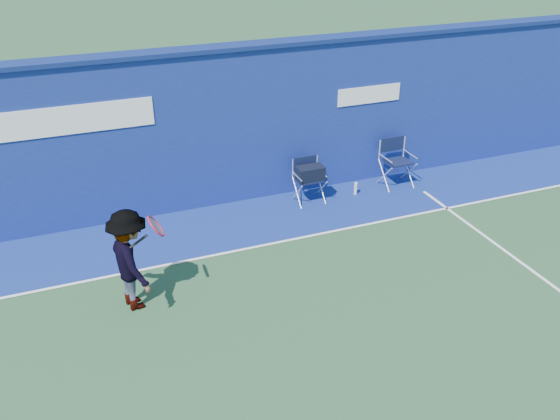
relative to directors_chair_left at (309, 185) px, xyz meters
name	(u,v)px	position (x,y,z in m)	size (l,w,h in m)	color
ground	(300,377)	(-2.09, -4.49, -0.37)	(80.00, 80.00, 0.00)	#284C2C
stadium_wall	(194,130)	(-2.10, 0.71, 1.18)	(24.00, 0.50, 3.08)	navy
out_of_bounds_strip	(214,229)	(-2.09, -0.39, -0.37)	(24.00, 1.80, 0.01)	navy
court_lines	(283,347)	(-2.09, -3.89, -0.36)	(24.00, 12.00, 0.01)	white
directors_chair_left	(309,185)	(0.00, 0.00, 0.00)	(0.53, 0.48, 0.89)	silver
directors_chair_right	(396,172)	(2.02, 0.04, -0.06)	(0.60, 0.53, 1.00)	silver
water_bottle	(356,189)	(1.02, -0.06, -0.24)	(0.07, 0.07, 0.26)	silver
tennis_player	(131,260)	(-3.80, -2.18, 0.42)	(0.94, 1.13, 1.59)	#EA4738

